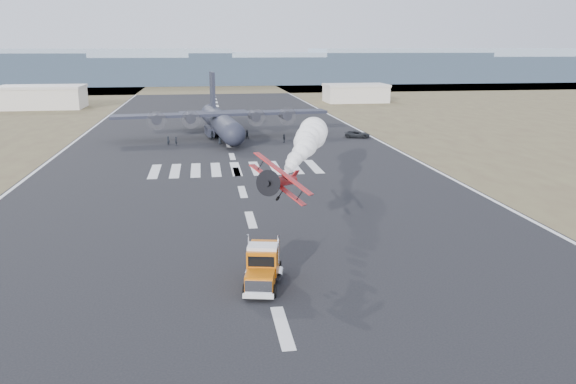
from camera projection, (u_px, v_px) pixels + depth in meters
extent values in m
plane|color=black|center=(282.00, 327.00, 36.90)|extent=(500.00, 500.00, 0.00)
cube|color=brown|center=(212.00, 87.00, 256.98)|extent=(500.00, 80.00, 0.00)
cube|color=#8496A8|center=(76.00, 66.00, 274.08)|extent=(150.00, 50.00, 17.00)
cube|color=#8496A8|center=(210.00, 70.00, 284.06)|extent=(150.00, 50.00, 13.00)
cube|color=#8496A8|center=(335.00, 67.00, 293.29)|extent=(150.00, 50.00, 15.00)
cube|color=#8496A8|center=(453.00, 65.00, 302.51)|extent=(150.00, 50.00, 17.00)
cube|color=#8496A8|center=(563.00, 68.00, 312.49)|extent=(150.00, 50.00, 13.00)
cube|color=beige|center=(42.00, 98.00, 167.31)|extent=(24.00, 14.00, 6.00)
cube|color=beige|center=(40.00, 87.00, 166.49)|extent=(24.50, 14.50, 0.80)
cube|color=beige|center=(356.00, 94.00, 186.49)|extent=(20.00, 12.00, 5.20)
cube|color=beige|center=(356.00, 85.00, 185.76)|extent=(20.50, 12.50, 0.80)
cube|color=black|center=(264.00, 274.00, 44.25)|extent=(2.28, 6.22, 0.23)
cube|color=#BB460B|center=(260.00, 280.00, 41.45)|extent=(2.49, 2.56, 1.17)
cube|color=silver|center=(258.00, 287.00, 40.38)|extent=(1.97, 0.56, 0.99)
cube|color=white|center=(258.00, 296.00, 40.37)|extent=(2.27, 0.75, 0.32)
cube|color=#BB460B|center=(262.00, 262.00, 42.83)|extent=(2.55, 2.07, 1.99)
cube|color=black|center=(261.00, 262.00, 42.01)|extent=(1.97, 0.53, 0.81)
cube|color=white|center=(263.00, 248.00, 42.83)|extent=(2.51, 1.89, 0.45)
cube|color=#BB460B|center=(265.00, 257.00, 44.47)|extent=(2.59, 2.25, 2.35)
cylinder|color=black|center=(246.00, 290.00, 41.35)|extent=(0.56, 1.05, 0.99)
cylinder|color=black|center=(274.00, 291.00, 41.22)|extent=(0.56, 1.05, 0.99)
cylinder|color=black|center=(252.00, 270.00, 45.02)|extent=(0.56, 1.05, 0.99)
cylinder|color=black|center=(278.00, 271.00, 44.89)|extent=(0.56, 1.05, 0.99)
cylinder|color=black|center=(254.00, 266.00, 45.89)|extent=(0.56, 1.05, 0.99)
cylinder|color=black|center=(279.00, 267.00, 45.76)|extent=(0.56, 1.05, 0.99)
cylinder|color=#A92A0B|center=(282.00, 181.00, 49.05)|extent=(2.36, 5.10, 0.91)
sphere|color=black|center=(282.00, 177.00, 49.16)|extent=(0.71, 0.71, 0.71)
cylinder|color=black|center=(277.00, 188.00, 46.73)|extent=(1.15, 0.88, 1.01)
cylinder|color=black|center=(276.00, 189.00, 46.39)|extent=(2.14, 0.68, 2.23)
cube|color=#A92A0B|center=(281.00, 186.00, 48.75)|extent=(5.29, 2.51, 3.27)
cube|color=#A92A0B|center=(280.00, 173.00, 48.16)|extent=(5.46, 2.56, 3.37)
cube|color=#A92A0B|center=(286.00, 170.00, 51.15)|extent=(0.37, 0.90, 1.01)
cube|color=#A92A0B|center=(286.00, 175.00, 51.28)|extent=(2.14, 1.27, 0.08)
cylinder|color=black|center=(271.00, 196.00, 48.70)|extent=(0.25, 0.46, 0.45)
cylinder|color=black|center=(289.00, 197.00, 48.47)|extent=(0.25, 0.46, 0.45)
sphere|color=white|center=(286.00, 175.00, 51.47)|extent=(0.71, 0.71, 0.71)
sphere|color=white|center=(290.00, 169.00, 53.79)|extent=(1.00, 1.00, 1.00)
sphere|color=white|center=(293.00, 164.00, 56.11)|extent=(1.30, 1.30, 1.30)
sphere|color=white|center=(296.00, 159.00, 58.43)|extent=(1.59, 1.59, 1.59)
sphere|color=white|center=(299.00, 154.00, 60.75)|extent=(1.89, 1.89, 1.89)
sphere|color=white|center=(302.00, 150.00, 63.06)|extent=(2.18, 2.18, 2.18)
sphere|color=white|center=(305.00, 146.00, 65.38)|extent=(2.48, 2.48, 2.48)
sphere|color=white|center=(307.00, 142.00, 67.70)|extent=(2.77, 2.77, 2.77)
sphere|color=white|center=(309.00, 139.00, 70.02)|extent=(3.06, 3.06, 3.06)
sphere|color=white|center=(311.00, 136.00, 72.34)|extent=(3.36, 3.36, 3.36)
sphere|color=white|center=(313.00, 133.00, 74.65)|extent=(3.65, 3.65, 3.65)
sphere|color=white|center=(315.00, 130.00, 76.97)|extent=(3.95, 3.95, 3.95)
cylinder|color=#1D202C|center=(222.00, 123.00, 113.91)|extent=(7.45, 30.44, 4.31)
sphere|color=#1D202C|center=(234.00, 134.00, 99.79)|extent=(4.31, 4.31, 4.31)
cone|color=#1D202C|center=(212.00, 115.00, 128.02)|extent=(4.96, 6.88, 4.31)
cube|color=#1D202C|center=(222.00, 114.00, 112.39)|extent=(43.31, 9.02, 0.54)
cylinder|color=#1D202C|center=(156.00, 119.00, 108.84)|extent=(2.36, 4.27, 1.94)
cylinder|color=#3F3F44|center=(157.00, 120.00, 106.83)|extent=(3.65, 0.44, 3.66)
cylinder|color=#1D202C|center=(190.00, 118.00, 110.43)|extent=(2.36, 4.27, 1.94)
cylinder|color=#3F3F44|center=(191.00, 119.00, 108.41)|extent=(3.65, 0.44, 3.66)
cylinder|color=#1D202C|center=(254.00, 116.00, 113.60)|extent=(2.36, 4.27, 1.94)
cylinder|color=#3F3F44|center=(256.00, 117.00, 111.59)|extent=(3.65, 0.44, 3.66)
cylinder|color=#1D202C|center=(285.00, 115.00, 115.19)|extent=(2.36, 4.27, 1.94)
cylinder|color=#3F3F44|center=(288.00, 116.00, 113.17)|extent=(3.65, 0.44, 3.66)
cube|color=#1D202C|center=(213.00, 92.00, 124.65)|extent=(1.15, 4.89, 8.61)
cube|color=#1D202C|center=(213.00, 112.00, 126.29)|extent=(15.33, 4.80, 0.38)
cube|color=#1D202C|center=(209.00, 131.00, 114.74)|extent=(1.96, 6.56, 1.72)
cylinder|color=black|center=(210.00, 134.00, 114.89)|extent=(0.66, 1.23, 1.18)
cube|color=#1D202C|center=(232.00, 130.00, 115.90)|extent=(1.96, 6.56, 1.72)
cylinder|color=black|center=(232.00, 133.00, 116.05)|extent=(0.66, 1.23, 1.18)
cylinder|color=black|center=(231.00, 144.00, 103.40)|extent=(0.53, 1.01, 0.97)
imported|color=black|center=(357.00, 134.00, 113.65)|extent=(5.56, 3.71, 1.42)
imported|color=black|center=(168.00, 141.00, 104.83)|extent=(0.80, 0.80, 1.71)
imported|color=black|center=(247.00, 135.00, 112.03)|extent=(0.93, 0.65, 1.77)
imported|color=black|center=(232.00, 140.00, 105.93)|extent=(1.07, 0.56, 1.61)
imported|color=black|center=(284.00, 138.00, 107.68)|extent=(0.50, 0.97, 1.64)
imported|color=black|center=(220.00, 140.00, 106.11)|extent=(0.97, 0.76, 1.74)
imported|color=black|center=(233.00, 140.00, 105.54)|extent=(1.73, 0.79, 1.79)
imported|color=black|center=(176.00, 141.00, 104.54)|extent=(0.57, 0.66, 1.62)
imported|color=black|center=(212.00, 136.00, 110.32)|extent=(1.06, 0.89, 1.86)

